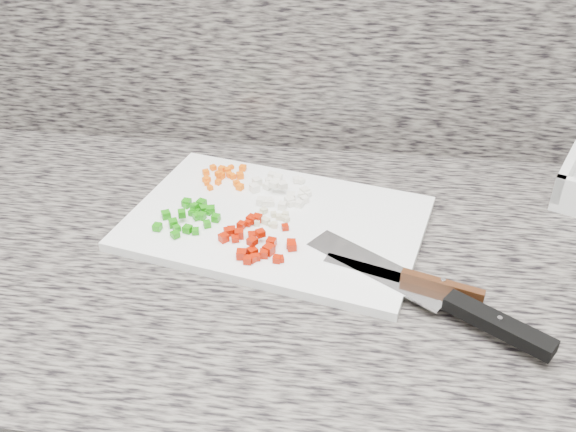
# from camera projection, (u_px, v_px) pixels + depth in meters

# --- Properties ---
(countertop) EXTENTS (3.96, 0.64, 0.04)m
(countertop) POSITION_uv_depth(u_px,v_px,m) (285.00, 262.00, 0.87)
(countertop) COLOR slate
(countertop) RESTS_ON cabinet
(cutting_board) EXTENTS (0.45, 0.35, 0.01)m
(cutting_board) POSITION_uv_depth(u_px,v_px,m) (276.00, 223.00, 0.90)
(cutting_board) COLOR white
(cutting_board) RESTS_ON countertop
(carrot_pile) EXTENTS (0.07, 0.08, 0.01)m
(carrot_pile) POSITION_uv_depth(u_px,v_px,m) (225.00, 176.00, 0.98)
(carrot_pile) COLOR #FF6105
(carrot_pile) RESTS_ON cutting_board
(onion_pile) EXTENTS (0.09, 0.10, 0.02)m
(onion_pile) POSITION_uv_depth(u_px,v_px,m) (278.00, 190.00, 0.94)
(onion_pile) COLOR white
(onion_pile) RESTS_ON cutting_board
(green_pepper_pile) EXTENTS (0.09, 0.09, 0.02)m
(green_pepper_pile) POSITION_uv_depth(u_px,v_px,m) (190.00, 216.00, 0.89)
(green_pepper_pile) COLOR #19830B
(green_pepper_pile) RESTS_ON cutting_board
(red_pepper_pile) EXTENTS (0.11, 0.10, 0.02)m
(red_pepper_pile) POSITION_uv_depth(u_px,v_px,m) (256.00, 241.00, 0.84)
(red_pepper_pile) COLOR #A51502
(red_pepper_pile) RESTS_ON cutting_board
(garlic_pile) EXTENTS (0.05, 0.04, 0.01)m
(garlic_pile) POSITION_uv_depth(u_px,v_px,m) (270.00, 218.00, 0.89)
(garlic_pile) COLOR beige
(garlic_pile) RESTS_ON cutting_board
(chef_knife) EXTENTS (0.29, 0.21, 0.02)m
(chef_knife) POSITION_uv_depth(u_px,v_px,m) (453.00, 304.00, 0.74)
(chef_knife) COLOR white
(chef_knife) RESTS_ON cutting_board
(paring_knife) EXTENTS (0.19, 0.08, 0.02)m
(paring_knife) POSITION_uv_depth(u_px,v_px,m) (421.00, 281.00, 0.77)
(paring_knife) COLOR white
(paring_knife) RESTS_ON cutting_board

